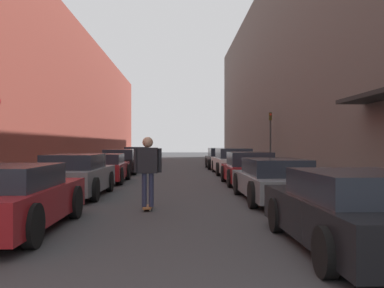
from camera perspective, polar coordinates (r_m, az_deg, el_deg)
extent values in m
plane|color=#38383A|center=(22.44, -2.35, -4.17)|extent=(116.95, 116.95, 0.00)
cube|color=gray|center=(28.25, -12.44, -3.18)|extent=(1.80, 53.16, 0.12)
cube|color=gray|center=(28.13, 8.08, -3.19)|extent=(1.80, 53.16, 0.12)
cube|color=brown|center=(29.04, -18.10, 5.82)|extent=(4.00, 53.16, 9.15)
cube|color=#564C47|center=(29.09, 13.79, 9.25)|extent=(4.00, 53.16, 12.61)
cube|color=maroon|center=(8.82, -23.40, -7.34)|extent=(1.92, 4.40, 0.64)
cube|color=#232833|center=(8.56, -23.95, -4.01)|extent=(1.69, 2.29, 0.42)
cylinder|color=black|center=(9.84, -15.29, -7.49)|extent=(0.18, 0.72, 0.72)
cylinder|color=black|center=(7.26, -20.48, -10.19)|extent=(0.18, 0.72, 0.72)
cube|color=gray|center=(13.90, -15.21, -4.55)|extent=(1.81, 4.18, 0.69)
cube|color=#232833|center=(13.67, -15.41, -2.26)|extent=(1.56, 2.19, 0.44)
cylinder|color=black|center=(15.37, -17.13, -4.82)|extent=(0.18, 0.69, 0.69)
cylinder|color=black|center=(15.01, -10.90, -4.93)|extent=(0.18, 0.69, 0.69)
cylinder|color=black|center=(12.92, -20.21, -5.74)|extent=(0.18, 0.69, 0.69)
cylinder|color=black|center=(12.49, -12.83, -5.94)|extent=(0.18, 0.69, 0.69)
cube|color=maroon|center=(18.62, -11.65, -3.48)|extent=(1.85, 4.00, 0.61)
cube|color=#232833|center=(18.40, -11.76, -1.93)|extent=(1.60, 2.09, 0.41)
cylinder|color=black|center=(20.00, -13.48, -3.66)|extent=(0.18, 0.71, 0.71)
cylinder|color=black|center=(19.71, -8.55, -3.71)|extent=(0.18, 0.71, 0.71)
cylinder|color=black|center=(17.61, -15.13, -4.17)|extent=(0.18, 0.71, 0.71)
cylinder|color=black|center=(17.28, -9.54, -4.24)|extent=(0.18, 0.71, 0.71)
cube|color=black|center=(23.88, -9.47, -2.71)|extent=(1.86, 3.95, 0.63)
cube|color=#232833|center=(23.66, -9.53, -1.33)|extent=(1.61, 2.07, 0.52)
cylinder|color=black|center=(25.22, -11.06, -2.94)|extent=(0.18, 0.68, 0.68)
cylinder|color=black|center=(24.99, -7.09, -2.96)|extent=(0.18, 0.68, 0.68)
cylinder|color=black|center=(22.83, -12.07, -3.25)|extent=(0.18, 0.68, 0.68)
cylinder|color=black|center=(22.57, -7.68, -3.29)|extent=(0.18, 0.68, 0.68)
cube|color=gray|center=(28.62, -8.46, -2.26)|extent=(1.82, 4.31, 0.65)
cube|color=#232833|center=(28.39, -8.51, -1.20)|extent=(1.58, 2.25, 0.42)
cylinder|color=black|center=(30.06, -9.79, -2.49)|extent=(0.18, 0.64, 0.64)
cylinder|color=black|center=(29.86, -6.50, -2.50)|extent=(0.18, 0.64, 0.64)
cylinder|color=black|center=(27.43, -10.59, -2.73)|extent=(0.18, 0.64, 0.64)
cylinder|color=black|center=(27.22, -6.99, -2.75)|extent=(0.18, 0.64, 0.64)
cube|color=navy|center=(34.00, -7.33, -1.85)|extent=(1.99, 4.62, 0.69)
cube|color=#232833|center=(33.76, -7.37, -0.84)|extent=(1.74, 2.41, 0.53)
cylinder|color=black|center=(35.53, -8.63, -2.10)|extent=(0.18, 0.64, 0.64)
cylinder|color=black|center=(35.35, -5.56, -2.11)|extent=(0.18, 0.64, 0.64)
cylinder|color=black|center=(32.71, -9.25, -2.28)|extent=(0.18, 0.64, 0.64)
cylinder|color=black|center=(32.51, -5.91, -2.29)|extent=(0.18, 0.64, 0.64)
cube|color=black|center=(7.17, 20.80, -9.25)|extent=(1.94, 4.41, 0.63)
cube|color=#232833|center=(6.90, 21.49, -5.20)|extent=(1.67, 2.30, 0.42)
cylinder|color=black|center=(8.20, 11.16, -9.28)|extent=(0.18, 0.64, 0.64)
cylinder|color=black|center=(8.78, 22.94, -8.67)|extent=(0.18, 0.64, 0.64)
cylinder|color=black|center=(5.64, 17.41, -13.58)|extent=(0.18, 0.64, 0.64)
cube|color=gray|center=(12.62, 10.81, -5.30)|extent=(1.81, 4.73, 0.56)
cube|color=#232833|center=(12.35, 11.04, -3.03)|extent=(1.57, 2.47, 0.46)
cylinder|color=black|center=(13.91, 6.06, -5.31)|extent=(0.18, 0.70, 0.70)
cylinder|color=black|center=(14.24, 12.91, -5.19)|extent=(0.18, 0.70, 0.70)
cylinder|color=black|center=(11.04, 8.09, -6.71)|extent=(0.18, 0.70, 0.70)
cylinder|color=black|center=(11.45, 16.59, -6.47)|extent=(0.18, 0.70, 0.70)
cube|color=maroon|center=(17.47, 7.56, -3.80)|extent=(1.85, 3.97, 0.58)
cube|color=#232833|center=(17.25, 7.66, -1.98)|extent=(1.62, 2.06, 0.55)
cylinder|color=black|center=(18.58, 4.21, -3.98)|extent=(0.18, 0.69, 0.69)
cylinder|color=black|center=(18.84, 9.67, -3.92)|extent=(0.18, 0.69, 0.69)
cylinder|color=black|center=(16.14, 5.09, -4.59)|extent=(0.18, 0.69, 0.69)
cylinder|color=black|center=(16.45, 11.35, -4.50)|extent=(0.18, 0.69, 0.69)
cube|color=silver|center=(23.34, 5.43, -2.70)|extent=(2.01, 4.76, 0.68)
cube|color=#232833|center=(23.09, 5.50, -1.24)|extent=(1.72, 2.49, 0.52)
cylinder|color=black|center=(24.71, 2.90, -2.97)|extent=(0.18, 0.70, 0.70)
cylinder|color=black|center=(24.92, 7.13, -2.95)|extent=(0.18, 0.70, 0.70)
cylinder|color=black|center=(21.81, 3.49, -3.38)|extent=(0.18, 0.70, 0.70)
cylinder|color=black|center=(22.05, 8.28, -3.34)|extent=(0.18, 0.70, 0.70)
cube|color=black|center=(28.31, 3.89, -2.28)|extent=(1.89, 4.13, 0.63)
cube|color=#232833|center=(28.09, 3.93, -1.09)|extent=(1.62, 2.17, 0.55)
cylinder|color=black|center=(29.51, 1.97, -2.51)|extent=(0.18, 0.66, 0.66)
cylinder|color=black|center=(29.67, 5.33, -2.50)|extent=(0.18, 0.66, 0.66)
cylinder|color=black|center=(26.99, 2.30, -2.75)|extent=(0.18, 0.66, 0.66)
cylinder|color=black|center=(27.16, 5.97, -2.74)|extent=(0.18, 0.66, 0.66)
cube|color=brown|center=(10.86, -5.92, -8.35)|extent=(0.20, 0.78, 0.02)
cylinder|color=beige|center=(11.11, -6.22, -8.34)|extent=(0.03, 0.06, 0.06)
cylinder|color=beige|center=(11.10, -5.43, -8.35)|extent=(0.03, 0.06, 0.06)
cylinder|color=beige|center=(10.62, -6.44, -8.74)|extent=(0.03, 0.06, 0.06)
cylinder|color=beige|center=(10.61, -5.61, -8.74)|extent=(0.03, 0.06, 0.06)
cylinder|color=#2D3351|center=(10.81, -6.39, -6.10)|extent=(0.12, 0.12, 0.84)
cylinder|color=#2D3351|center=(10.80, -5.46, -6.11)|extent=(0.12, 0.12, 0.84)
cube|color=#232328|center=(10.75, -5.92, -2.19)|extent=(0.50, 0.22, 0.64)
sphere|color=tan|center=(10.74, -5.92, 0.23)|extent=(0.27, 0.27, 0.27)
cylinder|color=#232328|center=(10.77, -7.51, -2.19)|extent=(0.10, 0.10, 0.60)
cylinder|color=#232328|center=(10.73, -4.33, -2.19)|extent=(0.10, 0.10, 0.60)
cylinder|color=#2D2D2D|center=(25.11, 10.40, 0.35)|extent=(0.10, 0.10, 3.33)
cube|color=#332D0F|center=(25.16, 10.40, 3.63)|extent=(0.16, 0.16, 0.45)
sphere|color=red|center=(25.08, 10.44, 3.90)|extent=(0.11, 0.11, 0.11)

